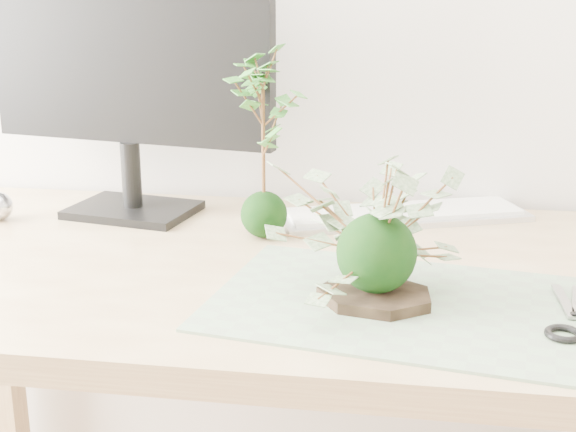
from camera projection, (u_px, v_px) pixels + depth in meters
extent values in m
cube|color=tan|center=(347.00, 278.00, 1.19)|extent=(1.60, 0.70, 0.04)
cube|color=tan|center=(4.00, 374.00, 1.68)|extent=(0.06, 0.06, 0.70)
cube|color=gray|center=(405.00, 304.00, 1.04)|extent=(0.54, 0.40, 0.00)
cylinder|color=black|center=(375.00, 296.00, 1.04)|extent=(0.18, 0.18, 0.01)
sphere|color=black|center=(376.00, 253.00, 1.03)|extent=(0.10, 0.10, 0.10)
sphere|color=black|center=(264.00, 214.00, 1.31)|extent=(0.08, 0.08, 0.08)
cylinder|color=#4F3017|center=(263.00, 148.00, 1.27)|extent=(0.01, 0.01, 0.19)
cube|color=#B9B9BE|center=(403.00, 216.00, 1.41)|extent=(0.46, 0.27, 0.01)
cube|color=white|center=(404.00, 211.00, 1.41)|extent=(0.42, 0.24, 0.01)
cube|color=black|center=(133.00, 210.00, 1.44)|extent=(0.24, 0.19, 0.01)
cylinder|color=black|center=(131.00, 175.00, 1.42)|extent=(0.03, 0.03, 0.12)
cube|color=black|center=(126.00, 44.00, 1.37)|extent=(0.53, 0.12, 0.34)
cube|color=gray|center=(561.00, 302.00, 1.04)|extent=(0.02, 0.11, 0.00)
cube|color=gray|center=(573.00, 303.00, 1.03)|extent=(0.03, 0.11, 0.00)
torus|color=black|center=(567.00, 334.00, 0.94)|extent=(0.05, 0.05, 0.01)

